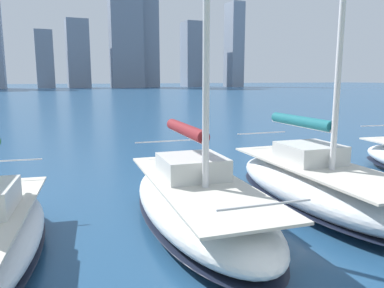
{
  "coord_description": "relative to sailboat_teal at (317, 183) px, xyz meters",
  "views": [
    {
      "loc": [
        3.44,
        1.61,
        3.74
      ],
      "look_at": [
        0.01,
        -6.53,
        2.2
      ],
      "focal_mm": 35.0,
      "sensor_mm": 36.0,
      "label": 1
    }
  ],
  "objects": [
    {
      "name": "sailboat_maroon",
      "position": [
        3.81,
        -0.05,
        -0.05
      ],
      "size": [
        3.25,
        7.59,
        11.13
      ],
      "color": "white",
      "rests_on": "ground"
    },
    {
      "name": "city_skyline",
      "position": [
        11.73,
        -152.89,
        16.83
      ],
      "size": [
        172.62,
        18.73,
        47.72
      ],
      "color": "gray",
      "rests_on": "ground"
    },
    {
      "name": "sailboat_teal",
      "position": [
        0.0,
        0.0,
        0.0
      ],
      "size": [
        3.11,
        7.55,
        12.54
      ],
      "color": "silver",
      "rests_on": "ground"
    }
  ]
}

